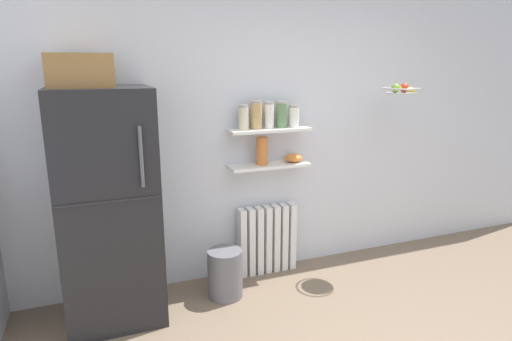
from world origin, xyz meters
name	(u,v)px	position (x,y,z in m)	size (l,w,h in m)	color
back_wall	(272,129)	(0.00, 2.05, 1.30)	(7.04, 0.10, 2.60)	silver
refrigerator	(107,201)	(-1.43, 1.68, 0.90)	(0.68, 0.67, 1.92)	black
radiator	(267,239)	(-0.09, 1.92, 0.31)	(0.54, 0.12, 0.63)	white
wall_shelf_lower	(269,165)	(-0.09, 1.89, 1.01)	(0.71, 0.22, 0.03)	white
wall_shelf_upper	(269,130)	(-0.09, 1.89, 1.32)	(0.71, 0.22, 0.03)	white
storage_jar_0	(244,118)	(-0.32, 1.89, 1.43)	(0.09, 0.09, 0.20)	beige
storage_jar_1	(257,115)	(-0.21, 1.89, 1.45)	(0.09, 0.09, 0.24)	tan
storage_jar_2	(269,115)	(-0.09, 1.89, 1.44)	(0.08, 0.08, 0.22)	silver
storage_jar_3	(282,115)	(0.02, 1.89, 1.44)	(0.09, 0.09, 0.22)	#5B7F4C
storage_jar_4	(294,116)	(0.14, 1.89, 1.42)	(0.09, 0.09, 0.19)	silver
vase	(262,151)	(-0.16, 1.89, 1.14)	(0.10, 0.10, 0.24)	#CC7033
shelf_bowl	(294,158)	(0.14, 1.89, 1.06)	(0.16, 0.16, 0.07)	orange
trash_bin	(225,273)	(-0.58, 1.63, 0.20)	(0.28, 0.28, 0.40)	slate
hanging_fruit_basket	(401,89)	(1.05, 1.64, 1.65)	(0.32, 0.32, 0.09)	#B2B2B7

